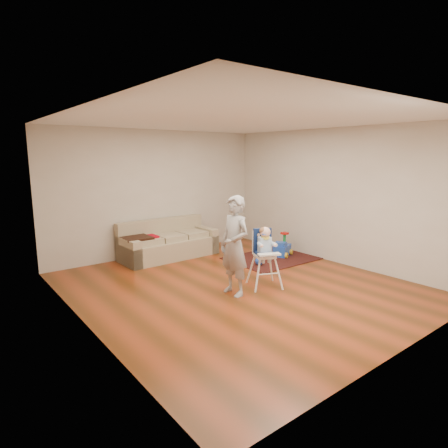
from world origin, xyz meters
TOP-DOWN VIEW (x-y plane):
  - ground at (0.00, 0.00)m, footprint 5.50×5.50m
  - room_envelope at (0.00, 0.53)m, footprint 5.04×5.52m
  - sofa at (-0.01, 2.30)m, footprint 2.09×0.90m
  - side_table at (-0.76, 2.30)m, footprint 0.55×0.55m
  - area_rug at (1.67, 0.86)m, footprint 1.82×1.37m
  - ride_on_toy at (1.98, 0.88)m, footprint 0.53×0.47m
  - toy_ball at (1.07, 0.64)m, footprint 0.17×0.17m
  - high_chair at (0.33, -0.27)m, footprint 0.62×0.62m
  - adult at (-0.29, -0.24)m, footprint 0.39×0.58m

SIDE VIEW (x-z plane):
  - ground at x=0.00m, z-range 0.00..0.00m
  - area_rug at x=1.67m, z-range 0.00..0.01m
  - toy_ball at x=1.07m, z-range 0.01..0.18m
  - ride_on_toy at x=1.98m, z-range 0.01..0.50m
  - side_table at x=-0.76m, z-range 0.00..0.55m
  - sofa at x=-0.01m, z-range 0.00..0.80m
  - high_chair at x=0.33m, z-range -0.02..1.00m
  - adult at x=-0.29m, z-range 0.00..1.56m
  - room_envelope at x=0.00m, z-range 0.52..3.24m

